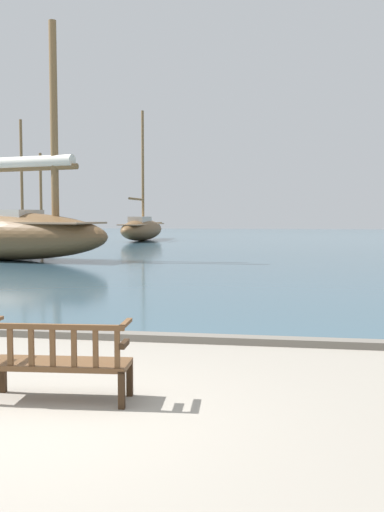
{
  "coord_description": "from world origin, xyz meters",
  "views": [
    {
      "loc": [
        2.48,
        -5.41,
        2.1
      ],
      "look_at": [
        -0.01,
        10.0,
        1.0
      ],
      "focal_mm": 40.0,
      "sensor_mm": 36.0,
      "label": 1
    }
  ],
  "objects": [
    {
      "name": "ground_plane",
      "position": [
        0.0,
        0.0,
        0.0
      ],
      "size": [
        160.0,
        160.0,
        0.0
      ],
      "primitive_type": "plane",
      "color": "gray"
    },
    {
      "name": "harbor_water",
      "position": [
        0.0,
        44.0,
        0.04
      ],
      "size": [
        100.0,
        80.0,
        0.08
      ],
      "primitive_type": "cube",
      "color": "#385666",
      "rests_on": "ground"
    },
    {
      "name": "quay_edge_kerb",
      "position": [
        0.0,
        3.85,
        0.06
      ],
      "size": [
        40.0,
        0.3,
        0.12
      ],
      "primitive_type": "cube",
      "color": "slate",
      "rests_on": "ground"
    },
    {
      "name": "park_bench",
      "position": [
        -0.03,
        0.6,
        0.47
      ],
      "size": [
        1.63,
        0.64,
        0.92
      ],
      "color": "#322113",
      "rests_on": "ground"
    },
    {
      "name": "sailboat_far_starboard",
      "position": [
        -14.96,
        30.48,
        0.76
      ],
      "size": [
        3.88,
        6.86,
        8.42
      ],
      "color": "black",
      "rests_on": "harbor_water"
    },
    {
      "name": "sailboat_nearest_starboard",
      "position": [
        -9.06,
        40.26,
        1.06
      ],
      "size": [
        2.43,
        11.49,
        10.6
      ],
      "color": "brown",
      "rests_on": "harbor_water"
    }
  ]
}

